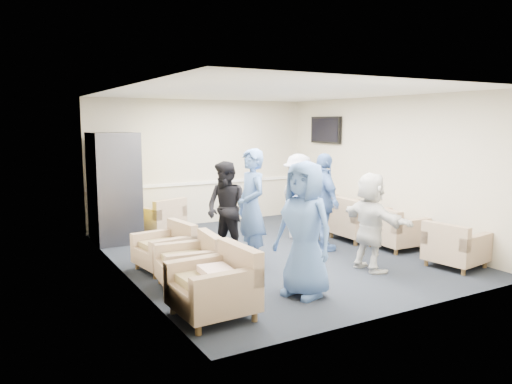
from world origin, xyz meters
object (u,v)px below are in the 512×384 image
armchair_corner (162,219)px  armchair_left_near (217,288)px  person_mid_left (251,208)px  armchair_right_midfar (356,222)px  armchair_right_midnear (395,231)px  armchair_right_far (326,212)px  armchair_right_near (454,248)px  person_front_left (304,229)px  person_front_right (371,222)px  person_back_right (299,197)px  armchair_left_mid (192,265)px  person_back_left (227,209)px  person_mid_right (324,202)px  armchair_left_far (167,250)px  vending_machine (114,187)px

armchair_corner → armchair_left_near: bearing=58.3°
armchair_left_near → person_mid_left: bearing=138.2°
armchair_right_midfar → person_mid_left: size_ratio=0.49×
armchair_right_midnear → armchair_right_far: bearing=3.4°
armchair_right_near → armchair_right_far: (-0.02, 3.19, 0.06)m
person_front_left → person_front_right: person_front_left is taller
person_front_right → armchair_corner: bearing=26.4°
person_front_left → person_back_right: 3.12m
armchair_left_near → person_mid_left: person_mid_left is taller
armchair_right_near → armchair_left_mid: bearing=65.1°
armchair_left_near → armchair_right_midfar: 4.44m
armchair_right_far → person_front_right: person_front_right is taller
armchair_right_midfar → person_back_left: size_ratio=0.56×
armchair_left_near → armchair_corner: bearing=167.0°
person_back_right → armchair_left_near: bearing=137.8°
person_front_left → armchair_right_midfar: bearing=109.3°
armchair_left_mid → person_mid_left: (1.20, 0.51, 0.61)m
person_back_right → armchair_right_midnear: bearing=-138.1°
armchair_left_near → armchair_right_midnear: bearing=105.2°
armchair_left_near → person_back_right: 4.04m
person_mid_left → person_mid_right: bearing=101.1°
person_front_left → armchair_right_far: bearing=120.0°
armchair_right_near → armchair_right_far: armchair_right_far is taller
armchair_right_near → armchair_right_midnear: (0.03, 1.28, 0.01)m
armchair_left_far → person_back_left: size_ratio=0.54×
armchair_right_midnear → armchair_corner: armchair_right_midnear is taller
armchair_right_midnear → person_front_left: size_ratio=0.47×
vending_machine → person_front_left: (1.37, -4.18, -0.15)m
armchair_left_far → armchair_right_near: (3.88, -2.06, 0.00)m
armchair_left_near → person_front_right: size_ratio=0.60×
armchair_right_midnear → armchair_right_midfar: armchair_right_midfar is taller
armchair_left_near → armchair_right_near: armchair_left_near is taller
armchair_right_far → vending_machine: (-4.09, 1.09, 0.66)m
armchair_left_near → armchair_left_far: size_ratio=1.04×
armchair_left_far → armchair_right_midnear: 3.99m
armchair_left_mid → armchair_left_far: 0.93m
armchair_right_midfar → armchair_left_far: bearing=92.1°
person_front_left → person_front_right: 1.56m
armchair_left_mid → person_mid_left: size_ratio=0.46×
armchair_left_mid → armchair_corner: bearing=173.6°
armchair_right_midfar → person_back_right: 1.18m
armchair_right_far → person_mid_right: 1.81m
person_back_left → armchair_right_midfar: bearing=63.0°
armchair_right_midnear → person_mid_left: person_mid_left is taller
armchair_left_far → armchair_right_far: (3.86, 1.13, 0.06)m
person_mid_right → armchair_right_midnear: bearing=-105.6°
armchair_left_mid → armchair_corner: 3.38m
armchair_right_far → armchair_left_near: bearing=135.9°
vending_machine → person_back_right: vending_machine is taller
armchair_right_midnear → armchair_right_far: 1.92m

